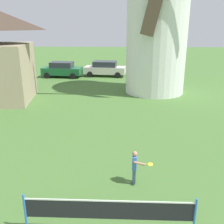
# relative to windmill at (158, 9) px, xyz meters

# --- Properties ---
(windmill) EXTENTS (8.98, 5.35, 13.43)m
(windmill) POSITION_rel_windmill_xyz_m (0.00, 0.00, 0.00)
(windmill) COLOR white
(windmill) RESTS_ON ground_plane
(tennis_net) EXTENTS (4.57, 0.06, 1.10)m
(tennis_net) POSITION_rel_windmill_xyz_m (-2.89, -15.41, -5.63)
(tennis_net) COLOR blue
(tennis_net) RESTS_ON ground_plane
(player_far) EXTENTS (0.71, 0.56, 1.24)m
(player_far) POSITION_rel_windmill_xyz_m (-2.10, -13.11, -5.61)
(player_far) COLOR slate
(player_far) RESTS_ON ground_plane
(parked_car_green) EXTENTS (4.11, 2.14, 1.56)m
(parked_car_green) POSITION_rel_windmill_xyz_m (-8.82, 5.83, -5.50)
(parked_car_green) COLOR #1E6638
(parked_car_green) RESTS_ON ground_plane
(parked_car_cream) EXTENTS (4.40, 2.22, 1.56)m
(parked_car_cream) POSITION_rel_windmill_xyz_m (-4.42, 6.52, -5.50)
(parked_car_cream) COLOR silver
(parked_car_cream) RESTS_ON ground_plane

